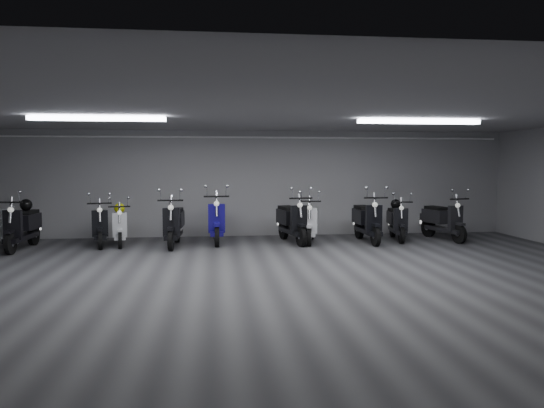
{
  "coord_description": "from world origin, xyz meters",
  "views": [
    {
      "loc": [
        -0.92,
        -8.44,
        1.93
      ],
      "look_at": [
        0.32,
        2.5,
        1.05
      ],
      "focal_mm": 33.38,
      "sensor_mm": 36.0,
      "label": 1
    }
  ],
  "objects": [
    {
      "name": "floor",
      "position": [
        0.0,
        0.0,
        -0.01
      ],
      "size": [
        14.0,
        10.0,
        0.01
      ],
      "primitive_type": "cube",
      "color": "#3A3A3D",
      "rests_on": "ground"
    },
    {
      "name": "ceiling",
      "position": [
        0.0,
        0.0,
        2.8
      ],
      "size": [
        14.0,
        10.0,
        0.01
      ],
      "primitive_type": "cube",
      "color": "gray",
      "rests_on": "ground"
    },
    {
      "name": "back_wall",
      "position": [
        0.0,
        5.0,
        1.4
      ],
      "size": [
        14.0,
        0.01,
        2.8
      ],
      "primitive_type": "cube",
      "color": "gray",
      "rests_on": "ground"
    },
    {
      "name": "front_wall",
      "position": [
        0.0,
        -5.0,
        1.4
      ],
      "size": [
        14.0,
        0.01,
        2.8
      ],
      "primitive_type": "cube",
      "color": "gray",
      "rests_on": "ground"
    },
    {
      "name": "fluor_strip_left",
      "position": [
        -3.0,
        1.0,
        2.74
      ],
      "size": [
        2.4,
        0.18,
        0.08
      ],
      "primitive_type": "cube",
      "color": "white",
      "rests_on": "ceiling"
    },
    {
      "name": "fluor_strip_right",
      "position": [
        3.0,
        1.0,
        2.74
      ],
      "size": [
        2.4,
        0.18,
        0.08
      ],
      "primitive_type": "cube",
      "color": "white",
      "rests_on": "ceiling"
    },
    {
      "name": "conduit",
      "position": [
        0.0,
        4.92,
        2.62
      ],
      "size": [
        13.6,
        0.05,
        0.05
      ],
      "primitive_type": "cylinder",
      "rotation": [
        0.0,
        1.57,
        0.0
      ],
      "color": "white",
      "rests_on": "back_wall"
    },
    {
      "name": "scooter_0",
      "position": [
        -5.23,
        3.36,
        0.69
      ],
      "size": [
        0.69,
        1.88,
        1.38
      ],
      "primitive_type": null,
      "rotation": [
        0.0,
        0.0,
        -0.04
      ],
      "color": "black",
      "rests_on": "floor"
    },
    {
      "name": "scooter_1",
      "position": [
        -3.61,
        3.71,
        0.65
      ],
      "size": [
        0.94,
        1.83,
        1.3
      ],
      "primitive_type": null,
      "rotation": [
        0.0,
        0.0,
        0.21
      ],
      "color": "black",
      "rests_on": "floor"
    },
    {
      "name": "scooter_2",
      "position": [
        -3.17,
        3.74,
        0.6
      ],
      "size": [
        0.81,
        1.67,
        1.19
      ],
      "primitive_type": null,
      "rotation": [
        0.0,
        0.0,
        0.18
      ],
      "color": "silver",
      "rests_on": "floor"
    },
    {
      "name": "scooter_3",
      "position": [
        -1.88,
        3.43,
        0.7
      ],
      "size": [
        0.7,
        1.9,
        1.39
      ],
      "primitive_type": null,
      "rotation": [
        0.0,
        0.0,
        -0.04
      ],
      "color": "black",
      "rests_on": "floor"
    },
    {
      "name": "scooter_4",
      "position": [
        -0.9,
        3.88,
        0.73
      ],
      "size": [
        0.69,
        1.97,
        1.46
      ],
      "primitive_type": null,
      "rotation": [
        0.0,
        0.0,
        0.02
      ],
      "color": "navy",
      "rests_on": "floor"
    },
    {
      "name": "scooter_5",
      "position": [
        0.94,
        3.68,
        0.7
      ],
      "size": [
        0.98,
        1.97,
        1.41
      ],
      "primitive_type": null,
      "rotation": [
        0.0,
        0.0,
        0.2
      ],
      "color": "black",
      "rests_on": "floor"
    },
    {
      "name": "scooter_6",
      "position": [
        1.4,
        3.67,
        0.66
      ],
      "size": [
        0.98,
        1.85,
        1.31
      ],
      "primitive_type": null,
      "rotation": [
        0.0,
        0.0,
        -0.24
      ],
      "color": "silver",
      "rests_on": "floor"
    },
    {
      "name": "scooter_7",
      "position": [
        2.78,
        3.53,
        0.71
      ],
      "size": [
        0.67,
        1.91,
        1.42
      ],
      "primitive_type": null,
      "rotation": [
        0.0,
        0.0,
        0.02
      ],
      "color": "black",
      "rests_on": "floor"
    },
    {
      "name": "scooter_8",
      "position": [
        3.63,
        3.76,
        0.63
      ],
      "size": [
        0.82,
        1.75,
        1.25
      ],
      "primitive_type": null,
      "rotation": [
        0.0,
        0.0,
        -0.16
      ],
      "color": "black",
      "rests_on": "floor"
    },
    {
      "name": "scooter_9",
      "position": [
        4.8,
        3.66,
        0.67
      ],
      "size": [
        0.98,
        1.89,
        1.34
      ],
      "primitive_type": null,
      "rotation": [
        0.0,
        0.0,
        0.22
      ],
      "color": "black",
      "rests_on": "floor"
    },
    {
      "name": "helmet_0",
      "position": [
        -3.21,
        3.96,
        0.86
      ],
      "size": [
        0.25,
        0.25,
        0.25
      ],
      "primitive_type": "sphere",
      "color": "#C4CC0C",
      "rests_on": "scooter_2"
    },
    {
      "name": "helmet_1",
      "position": [
        3.67,
        3.99,
        0.9
      ],
      "size": [
        0.25,
        0.25,
        0.25
      ],
      "primitive_type": "sphere",
      "color": "black",
      "rests_on": "scooter_8"
    },
    {
      "name": "helmet_2",
      "position": [
        -5.22,
        3.61,
        0.99
      ],
      "size": [
        0.27,
        0.27,
        0.27
      ],
      "primitive_type": "sphere",
      "color": "black",
      "rests_on": "scooter_0"
    }
  ]
}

